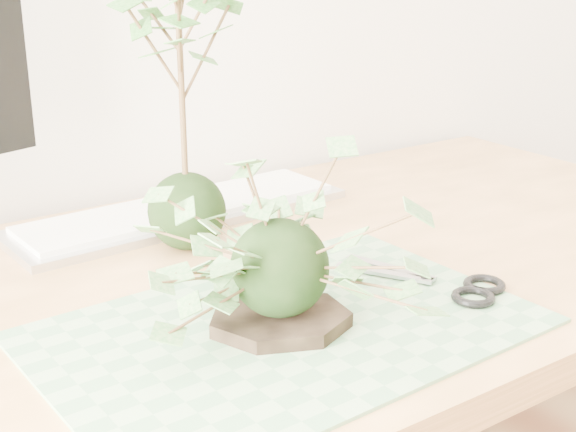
# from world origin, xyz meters

# --- Properties ---
(desk) EXTENTS (1.60, 0.70, 0.74)m
(desk) POSITION_xyz_m (-0.04, 1.23, 0.65)
(desk) COLOR tan
(desk) RESTS_ON ground_plane
(cutting_mat) EXTENTS (0.51, 0.35, 0.00)m
(cutting_mat) POSITION_xyz_m (-0.04, 1.08, 0.74)
(cutting_mat) COLOR #578B5D
(cutting_mat) RESTS_ON desk
(stone_dish) EXTENTS (0.20, 0.20, 0.01)m
(stone_dish) POSITION_xyz_m (-0.05, 1.09, 0.75)
(stone_dish) COLOR black
(stone_dish) RESTS_ON cutting_mat
(ivy_kokedama) EXTENTS (0.34, 0.34, 0.20)m
(ivy_kokedama) POSITION_xyz_m (-0.05, 1.09, 0.86)
(ivy_kokedama) COLOR black
(ivy_kokedama) RESTS_ON stone_dish
(maple_kokedama) EXTENTS (0.24, 0.24, 0.42)m
(maple_kokedama) POSITION_xyz_m (-0.02, 1.35, 1.04)
(maple_kokedama) COLOR black
(maple_kokedama) RESTS_ON desk
(keyboard) EXTENTS (0.51, 0.18, 0.02)m
(keyboard) POSITION_xyz_m (0.03, 1.46, 0.75)
(keyboard) COLOR #BABABD
(keyboard) RESTS_ON desk
(scissors) EXTENTS (0.10, 0.20, 0.01)m
(scissors) POSITION_xyz_m (0.16, 1.04, 0.75)
(scissors) COLOR #949499
(scissors) RESTS_ON cutting_mat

